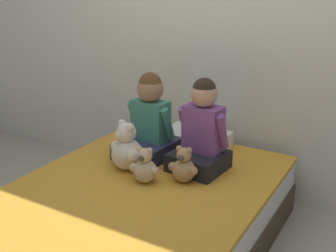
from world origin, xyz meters
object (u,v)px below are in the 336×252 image
object	(u,v)px
teddy_bear_held_by_right_child	(184,167)
teddy_bear_between_children	(145,167)
bed	(140,217)
child_on_right	(202,132)
child_on_left	(149,123)
pillow_at_headboard	(196,139)
teddy_bear_held_by_left_child	(127,149)

from	to	relation	value
teddy_bear_held_by_right_child	teddy_bear_between_children	distance (m)	0.24
bed	child_on_right	world-z (taller)	child_on_right
child_on_left	teddy_bear_between_children	distance (m)	0.44
child_on_left	teddy_bear_held_by_right_child	world-z (taller)	child_on_left
pillow_at_headboard	bed	bearing A→B (deg)	-90.00
bed	teddy_bear_held_by_left_child	xyz separation A→B (m)	(-0.21, 0.17, 0.35)
child_on_left	teddy_bear_held_by_left_child	size ratio (longest dim) A/B	1.80
child_on_left	bed	bearing A→B (deg)	-59.00
teddy_bear_held_by_left_child	teddy_bear_held_by_right_child	xyz separation A→B (m)	(0.41, 0.02, -0.04)
child_on_left	teddy_bear_held_by_left_child	world-z (taller)	child_on_left
bed	pillow_at_headboard	size ratio (longest dim) A/B	3.93
child_on_left	teddy_bear_held_by_left_child	distance (m)	0.28
child_on_left	teddy_bear_held_by_right_child	distance (m)	0.49
child_on_right	teddy_bear_between_children	distance (m)	0.44
child_on_right	teddy_bear_between_children	bearing A→B (deg)	-114.89
child_on_left	child_on_right	bearing A→B (deg)	5.43
child_on_left	pillow_at_headboard	xyz separation A→B (m)	(0.20, 0.33, -0.19)
bed	child_on_right	bearing A→B (deg)	64.67
teddy_bear_between_children	child_on_left	bearing A→B (deg)	108.96
bed	teddy_bear_held_by_left_child	size ratio (longest dim) A/B	5.72
bed	child_on_left	xyz separation A→B (m)	(-0.20, 0.43, 0.46)
child_on_right	teddy_bear_held_by_right_child	distance (m)	0.28
child_on_right	teddy_bear_held_by_left_child	size ratio (longest dim) A/B	1.83
child_on_left	pillow_at_headboard	size ratio (longest dim) A/B	1.24
child_on_left	child_on_right	size ratio (longest dim) A/B	0.98
bed	teddy_bear_held_by_right_child	size ratio (longest dim) A/B	8.13
child_on_left	teddy_bear_held_by_left_child	bearing A→B (deg)	-85.06
child_on_left	pillow_at_headboard	bearing A→B (deg)	64.03
bed	teddy_bear_held_by_left_child	world-z (taller)	teddy_bear_held_by_left_child
bed	child_on_left	size ratio (longest dim) A/B	3.18
child_on_left	child_on_right	distance (m)	0.41
teddy_bear_held_by_left_child	teddy_bear_held_by_right_child	world-z (taller)	teddy_bear_held_by_left_child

